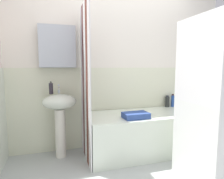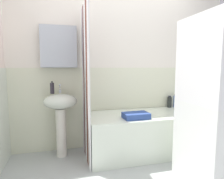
{
  "view_description": "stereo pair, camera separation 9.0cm",
  "coord_description": "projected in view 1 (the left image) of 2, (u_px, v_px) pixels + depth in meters",
  "views": [
    {
      "loc": [
        -0.91,
        -1.6,
        1.22
      ],
      "look_at": [
        -0.22,
        0.71,
        0.93
      ],
      "focal_mm": 31.33,
      "sensor_mm": 36.0,
      "label": 1
    },
    {
      "loc": [
        -0.83,
        -1.62,
        1.22
      ],
      "look_at": [
        -0.22,
        0.71,
        0.93
      ],
      "focal_mm": 31.33,
      "sensor_mm": 36.0,
      "label": 2
    }
  ],
  "objects": [
    {
      "name": "wall_back_tiled",
      "position": [
        112.0,
        72.0,
        2.98
      ],
      "size": [
        3.6,
        0.18,
        2.4
      ],
      "color": "white",
      "rests_on": "ground_plane"
    },
    {
      "name": "sink",
      "position": [
        60.0,
        111.0,
        2.59
      ],
      "size": [
        0.44,
        0.34,
        0.86
      ],
      "color": "silver",
      "rests_on": "ground_plane"
    },
    {
      "name": "faucet",
      "position": [
        59.0,
        89.0,
        2.63
      ],
      "size": [
        0.03,
        0.12,
        0.12
      ],
      "color": "silver",
      "rests_on": "sink"
    },
    {
      "name": "soap_dispenser",
      "position": [
        51.0,
        88.0,
        2.58
      ],
      "size": [
        0.05,
        0.05,
        0.17
      ],
      "color": "#2B262F",
      "rests_on": "sink"
    },
    {
      "name": "bathtub",
      "position": [
        142.0,
        133.0,
        2.78
      ],
      "size": [
        1.57,
        0.72,
        0.56
      ],
      "primitive_type": "cube",
      "color": "silver",
      "rests_on": "ground_plane"
    },
    {
      "name": "shower_curtain",
      "position": [
        85.0,
        84.0,
        2.47
      ],
      "size": [
        0.01,
        0.72,
        2.0
      ],
      "color": "silver",
      "rests_on": "ground_plane"
    },
    {
      "name": "body_wash_bottle",
      "position": [
        173.0,
        101.0,
        3.22
      ],
      "size": [
        0.05,
        0.05,
        0.21
      ],
      "color": "#264A9B",
      "rests_on": "bathtub"
    },
    {
      "name": "shampoo_bottle",
      "position": [
        167.0,
        102.0,
        3.2
      ],
      "size": [
        0.07,
        0.07,
        0.19
      ],
      "color": "#252927",
      "rests_on": "bathtub"
    },
    {
      "name": "towel_folded",
      "position": [
        136.0,
        115.0,
        2.51
      ],
      "size": [
        0.33,
        0.22,
        0.07
      ],
      "primitive_type": "cube",
      "rotation": [
        0.0,
        0.0,
        0.03
      ],
      "color": "#2D4689",
      "rests_on": "bathtub"
    },
    {
      "name": "washer_dryer_stack",
      "position": [
        219.0,
        102.0,
        2.02
      ],
      "size": [
        0.64,
        0.65,
        1.7
      ],
      "color": "white",
      "rests_on": "ground_plane"
    }
  ]
}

